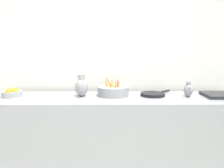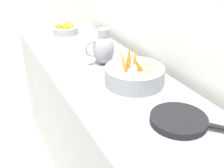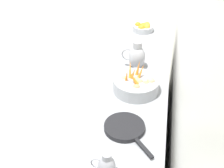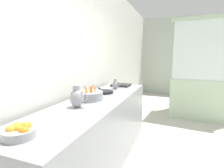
# 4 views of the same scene
# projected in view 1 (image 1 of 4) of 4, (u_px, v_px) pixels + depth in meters

# --- Properties ---
(tile_wall_left) EXTENTS (0.10, 9.54, 3.00)m
(tile_wall_left) POSITION_uv_depth(u_px,v_px,m) (156.00, 47.00, 2.96)
(tile_wall_left) COLOR white
(tile_wall_left) RESTS_ON ground_plane
(prep_counter) EXTENTS (0.70, 2.83, 0.94)m
(prep_counter) POSITION_uv_depth(u_px,v_px,m) (118.00, 137.00, 2.67)
(prep_counter) COLOR gray
(prep_counter) RESTS_ON ground_plane
(vegetable_colander) EXTENTS (0.36, 0.36, 0.23)m
(vegetable_colander) POSITION_uv_depth(u_px,v_px,m) (113.00, 91.00, 2.67)
(vegetable_colander) COLOR gray
(vegetable_colander) RESTS_ON prep_counter
(orange_bowl) EXTENTS (0.23, 0.23, 0.10)m
(orange_bowl) POSITION_uv_depth(u_px,v_px,m) (12.00, 93.00, 2.62)
(orange_bowl) COLOR #9EA0A5
(orange_bowl) RESTS_ON prep_counter
(metal_pitcher_tall) EXTENTS (0.21, 0.15, 0.25)m
(metal_pitcher_tall) POSITION_uv_depth(u_px,v_px,m) (81.00, 86.00, 2.62)
(metal_pitcher_tall) COLOR #939399
(metal_pitcher_tall) RESTS_ON prep_counter
(metal_pitcher_short) EXTENTS (0.15, 0.10, 0.17)m
(metal_pitcher_short) POSITION_uv_depth(u_px,v_px,m) (188.00, 90.00, 2.61)
(metal_pitcher_short) COLOR gray
(metal_pitcher_short) RESTS_ON prep_counter
(counter_sink_basin) EXTENTS (0.34, 0.30, 0.04)m
(counter_sink_basin) POSITION_uv_depth(u_px,v_px,m) (217.00, 95.00, 2.62)
(counter_sink_basin) COLOR #232326
(counter_sink_basin) RESTS_ON prep_counter
(skillet_on_counter) EXTENTS (0.36, 0.39, 0.03)m
(skillet_on_counter) POSITION_uv_depth(u_px,v_px,m) (153.00, 94.00, 2.66)
(skillet_on_counter) COLOR black
(skillet_on_counter) RESTS_ON prep_counter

